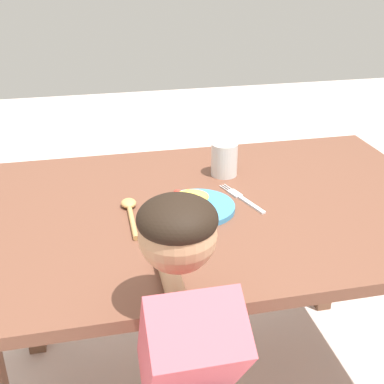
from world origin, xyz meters
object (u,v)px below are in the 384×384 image
(drinking_cup, at_px, (224,159))
(spoon, at_px, (130,211))
(plate, at_px, (195,204))
(fork, at_px, (243,199))

(drinking_cup, bearing_deg, spoon, -148.55)
(plate, bearing_deg, spoon, 176.17)
(fork, bearing_deg, spoon, 74.45)
(plate, distance_m, drinking_cup, 0.26)
(drinking_cup, bearing_deg, fork, -88.34)
(plate, height_order, drinking_cup, drinking_cup)
(plate, bearing_deg, drinking_cup, 55.79)
(spoon, bearing_deg, fork, -87.10)
(plate, height_order, spoon, plate)
(spoon, relative_size, drinking_cup, 1.99)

